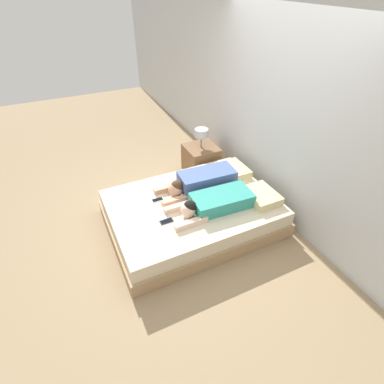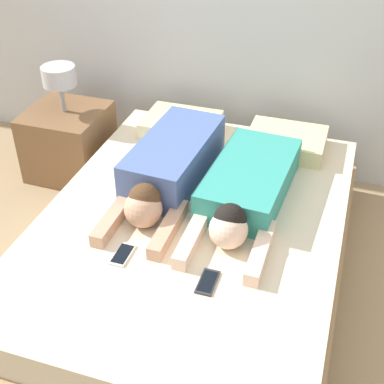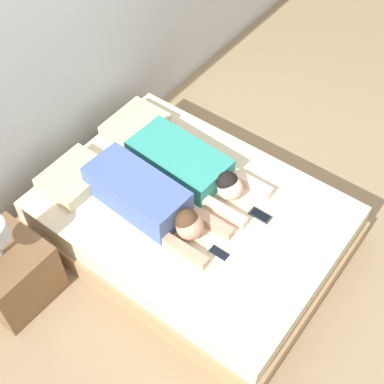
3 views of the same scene
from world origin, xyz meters
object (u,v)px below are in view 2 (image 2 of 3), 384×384
at_px(pillow_head_left, 181,125).
at_px(cell_phone_right, 208,282).
at_px(person_right, 246,189).
at_px(bed, 192,244).
at_px(cell_phone_left, 123,255).
at_px(pillow_head_right, 286,141).
at_px(person_left, 169,167).
at_px(nightstand, 69,139).

distance_m(pillow_head_left, cell_phone_right, 1.37).
distance_m(person_right, cell_phone_right, 0.63).
height_order(bed, cell_phone_left, cell_phone_left).
distance_m(pillow_head_right, person_right, 0.64).
relative_size(bed, pillow_head_left, 4.57).
bearing_deg(bed, person_left, 132.33).
bearing_deg(pillow_head_right, bed, -112.49).
relative_size(bed, person_right, 1.95).
distance_m(bed, pillow_head_left, 0.92).
bearing_deg(pillow_head_right, cell_phone_left, -114.68).
bearing_deg(cell_phone_left, pillow_head_right, 65.32).
relative_size(person_left, person_right, 1.00).
distance_m(pillow_head_right, cell_phone_left, 1.33).
xyz_separation_m(person_left, nightstand, (-0.90, 0.47, -0.24)).
distance_m(bed, pillow_head_right, 0.92).
distance_m(pillow_head_right, nightstand, 1.47).
distance_m(pillow_head_right, cell_phone_right, 1.26).
bearing_deg(person_right, cell_phone_right, -91.66).
relative_size(bed, nightstand, 2.74).
distance_m(bed, cell_phone_left, 0.49).
relative_size(pillow_head_left, nightstand, 0.60).
height_order(bed, nightstand, nightstand).
bearing_deg(person_left, cell_phone_left, -90.66).
height_order(pillow_head_left, person_right, person_right).
xyz_separation_m(pillow_head_left, cell_phone_left, (0.12, -1.21, -0.05)).
bearing_deg(pillow_head_left, cell_phone_right, -66.21).
height_order(person_right, cell_phone_right, person_right).
bearing_deg(bed, cell_phone_left, -119.06).
distance_m(cell_phone_left, cell_phone_right, 0.43).
distance_m(pillow_head_left, person_left, 0.61).
distance_m(cell_phone_right, nightstand, 1.75).
height_order(bed, cell_phone_right, cell_phone_right).
xyz_separation_m(pillow_head_left, cell_phone_right, (0.55, -1.26, -0.05)).
bearing_deg(nightstand, pillow_head_left, 8.76).
bearing_deg(person_left, bed, -47.67).
bearing_deg(bed, cell_phone_right, -63.84).
bearing_deg(pillow_head_left, person_right, -47.60).
relative_size(pillow_head_right, cell_phone_left, 2.94).
bearing_deg(nightstand, bed, -32.15).
relative_size(pillow_head_left, person_right, 0.43).
relative_size(pillow_head_left, cell_phone_left, 2.94).
bearing_deg(pillow_head_left, person_left, -77.54).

